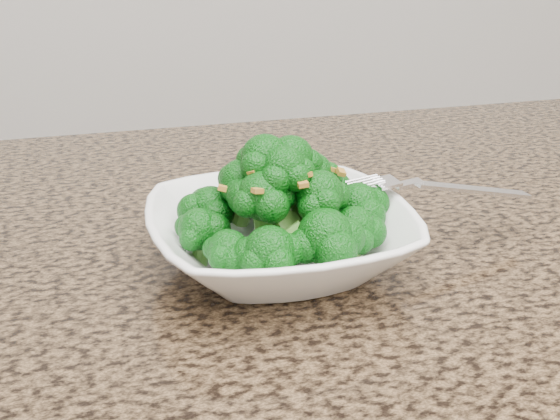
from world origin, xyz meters
name	(u,v)px	position (x,y,z in m)	size (l,w,h in m)	color
granite_counter	(390,314)	(0.00, 0.30, 0.89)	(1.64, 1.04, 0.03)	brown
bowl	(280,238)	(-0.07, 0.37, 0.93)	(0.21, 0.21, 0.05)	white
broccoli_pile	(280,163)	(-0.07, 0.37, 0.99)	(0.19, 0.19, 0.08)	#0A570C
garlic_topping	(280,111)	(-0.07, 0.37, 1.03)	(0.11, 0.11, 0.01)	#B4802C
fork	(413,183)	(0.05, 0.38, 0.96)	(0.19, 0.03, 0.01)	silver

